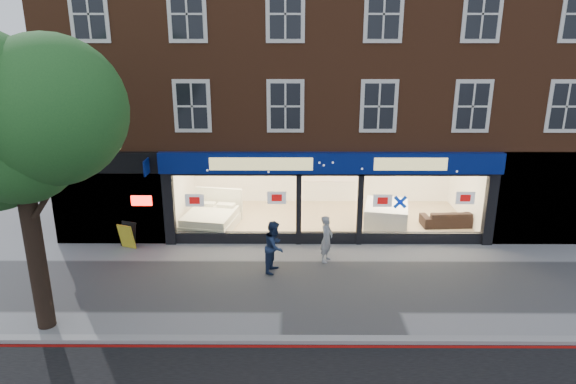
{
  "coord_description": "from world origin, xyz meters",
  "views": [
    {
      "loc": [
        -1.34,
        -13.53,
        7.16
      ],
      "look_at": [
        -1.41,
        2.5,
        2.06
      ],
      "focal_mm": 32.0,
      "sensor_mm": 36.0,
      "label": 1
    }
  ],
  "objects_px": {
    "display_bed": "(211,218)",
    "sofa": "(448,218)",
    "pedestrian_grey": "(327,239)",
    "a_board": "(127,235)",
    "mattress_stack": "(386,214)",
    "pedestrian_blue": "(274,246)"
  },
  "relations": [
    {
      "from": "display_bed",
      "to": "a_board",
      "type": "relative_size",
      "value": 2.78
    },
    {
      "from": "sofa",
      "to": "a_board",
      "type": "xyz_separation_m",
      "value": [
        -11.5,
        -1.88,
        0.05
      ]
    },
    {
      "from": "display_bed",
      "to": "mattress_stack",
      "type": "relative_size",
      "value": 1.11
    },
    {
      "from": "display_bed",
      "to": "sofa",
      "type": "relative_size",
      "value": 1.23
    },
    {
      "from": "a_board",
      "to": "pedestrian_grey",
      "type": "height_order",
      "value": "pedestrian_grey"
    },
    {
      "from": "display_bed",
      "to": "sofa",
      "type": "distance_m",
      "value": 8.88
    },
    {
      "from": "mattress_stack",
      "to": "pedestrian_blue",
      "type": "relative_size",
      "value": 1.36
    },
    {
      "from": "display_bed",
      "to": "sofa",
      "type": "bearing_deg",
      "value": 11.92
    },
    {
      "from": "a_board",
      "to": "display_bed",
      "type": "bearing_deg",
      "value": 53.92
    },
    {
      "from": "pedestrian_grey",
      "to": "sofa",
      "type": "bearing_deg",
      "value": -32.58
    },
    {
      "from": "mattress_stack",
      "to": "pedestrian_blue",
      "type": "xyz_separation_m",
      "value": [
        -4.11,
        -3.81,
        0.33
      ]
    },
    {
      "from": "mattress_stack",
      "to": "pedestrian_grey",
      "type": "xyz_separation_m",
      "value": [
        -2.46,
        -3.07,
        0.28
      ]
    },
    {
      "from": "display_bed",
      "to": "pedestrian_blue",
      "type": "xyz_separation_m",
      "value": [
        2.45,
        -3.44,
        0.37
      ]
    },
    {
      "from": "mattress_stack",
      "to": "sofa",
      "type": "distance_m",
      "value": 2.32
    },
    {
      "from": "mattress_stack",
      "to": "display_bed",
      "type": "bearing_deg",
      "value": -176.79
    },
    {
      "from": "display_bed",
      "to": "mattress_stack",
      "type": "distance_m",
      "value": 6.57
    },
    {
      "from": "sofa",
      "to": "pedestrian_blue",
      "type": "distance_m",
      "value": 7.39
    },
    {
      "from": "mattress_stack",
      "to": "pedestrian_blue",
      "type": "bearing_deg",
      "value": -137.16
    },
    {
      "from": "pedestrian_grey",
      "to": "a_board",
      "type": "bearing_deg",
      "value": 107.54
    },
    {
      "from": "display_bed",
      "to": "sofa",
      "type": "xyz_separation_m",
      "value": [
        8.87,
        0.2,
        -0.05
      ]
    },
    {
      "from": "sofa",
      "to": "pedestrian_blue",
      "type": "height_order",
      "value": "pedestrian_blue"
    },
    {
      "from": "pedestrian_grey",
      "to": "pedestrian_blue",
      "type": "bearing_deg",
      "value": 140.49
    }
  ]
}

